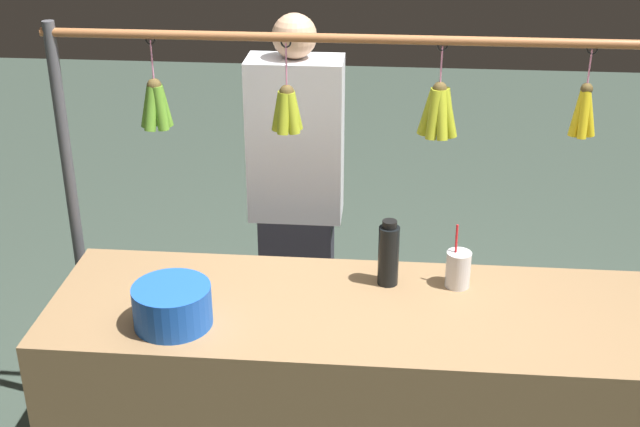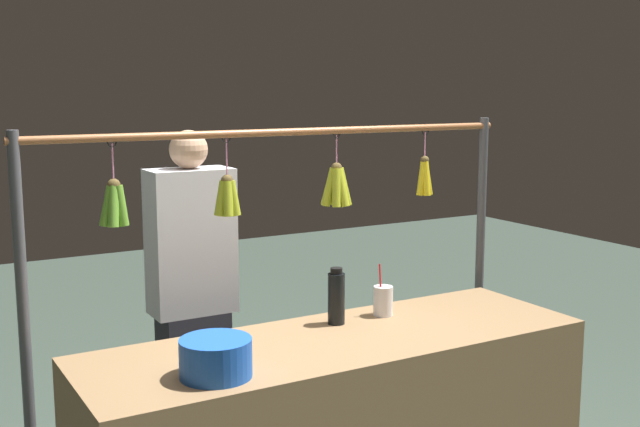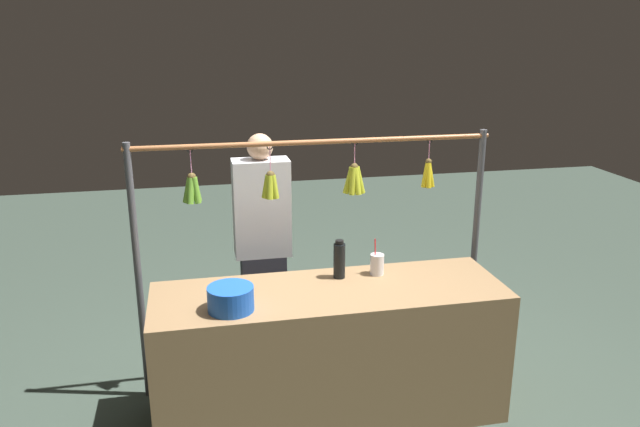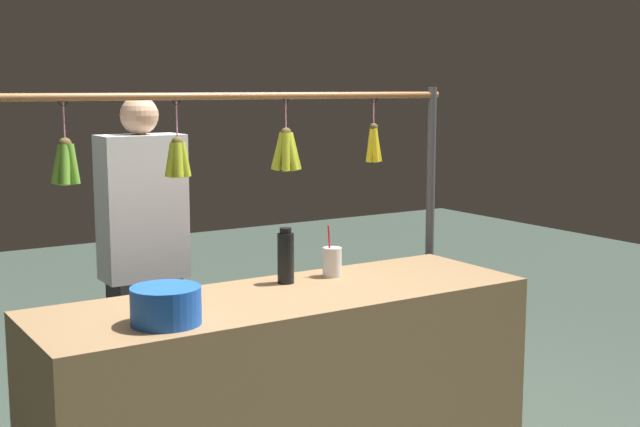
{
  "view_description": "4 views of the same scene",
  "coord_description": "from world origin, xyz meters",
  "px_view_note": "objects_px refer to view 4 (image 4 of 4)",
  "views": [
    {
      "loc": [
        -0.09,
        2.44,
        2.33
      ],
      "look_at": [
        0.13,
        0.0,
        1.17
      ],
      "focal_mm": 47.66,
      "sensor_mm": 36.0,
      "label": 1
    },
    {
      "loc": [
        1.6,
        2.62,
        1.83
      ],
      "look_at": [
        0.08,
        0.0,
        1.34
      ],
      "focal_mm": 44.66,
      "sensor_mm": 36.0,
      "label": 2
    },
    {
      "loc": [
        0.75,
        3.27,
        2.32
      ],
      "look_at": [
        0.06,
        0.0,
        1.3
      ],
      "focal_mm": 34.77,
      "sensor_mm": 36.0,
      "label": 3
    },
    {
      "loc": [
        1.71,
        2.94,
        1.67
      ],
      "look_at": [
        -0.16,
        0.0,
        1.15
      ],
      "focal_mm": 47.64,
      "sensor_mm": 36.0,
      "label": 4
    }
  ],
  "objects_px": {
    "blue_bucket": "(166,305)",
    "drink_cup": "(332,262)",
    "water_bottle": "(286,257)",
    "vendor_person": "(144,272)"
  },
  "relations": [
    {
      "from": "water_bottle",
      "to": "drink_cup",
      "type": "distance_m",
      "value": 0.25
    },
    {
      "from": "water_bottle",
      "to": "blue_bucket",
      "type": "height_order",
      "value": "water_bottle"
    },
    {
      "from": "water_bottle",
      "to": "blue_bucket",
      "type": "distance_m",
      "value": 0.76
    },
    {
      "from": "water_bottle",
      "to": "blue_bucket",
      "type": "xyz_separation_m",
      "value": [
        0.69,
        0.32,
        -0.05
      ]
    },
    {
      "from": "blue_bucket",
      "to": "vendor_person",
      "type": "xyz_separation_m",
      "value": [
        -0.29,
        -0.98,
        -0.09
      ]
    },
    {
      "from": "water_bottle",
      "to": "vendor_person",
      "type": "xyz_separation_m",
      "value": [
        0.4,
        -0.65,
        -0.14
      ]
    },
    {
      "from": "water_bottle",
      "to": "drink_cup",
      "type": "bearing_deg",
      "value": -179.25
    },
    {
      "from": "blue_bucket",
      "to": "drink_cup",
      "type": "distance_m",
      "value": 0.98
    },
    {
      "from": "blue_bucket",
      "to": "drink_cup",
      "type": "bearing_deg",
      "value": -160.59
    },
    {
      "from": "blue_bucket",
      "to": "vendor_person",
      "type": "bearing_deg",
      "value": -106.53
    }
  ]
}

